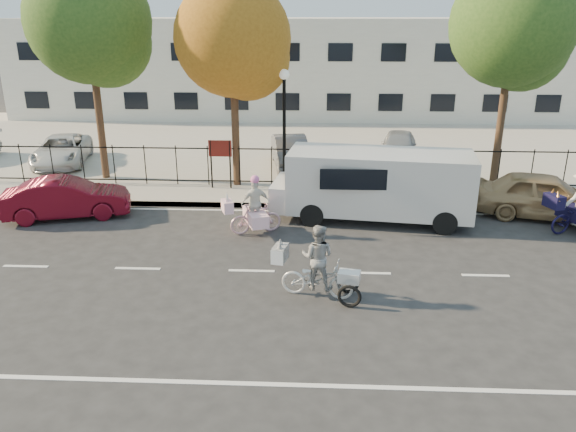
# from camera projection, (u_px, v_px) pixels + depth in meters

# --- Properties ---
(ground) EXTENTS (120.00, 120.00, 0.00)m
(ground) POSITION_uv_depth(u_px,v_px,m) (252.00, 271.00, 14.56)
(ground) COLOR #333334
(road_markings) EXTENTS (60.00, 9.52, 0.01)m
(road_markings) POSITION_uv_depth(u_px,v_px,m) (252.00, 271.00, 14.56)
(road_markings) COLOR silver
(road_markings) RESTS_ON ground
(curb) EXTENTS (60.00, 0.10, 0.15)m
(curb) POSITION_uv_depth(u_px,v_px,m) (267.00, 205.00, 19.28)
(curb) COLOR #A8A399
(curb) RESTS_ON ground
(sidewalk) EXTENTS (60.00, 2.20, 0.15)m
(sidewalk) POSITION_uv_depth(u_px,v_px,m) (270.00, 196.00, 20.27)
(sidewalk) COLOR #A8A399
(sidewalk) RESTS_ON ground
(parking_lot) EXTENTS (60.00, 15.60, 0.15)m
(parking_lot) POSITION_uv_depth(u_px,v_px,m) (283.00, 142.00, 28.62)
(parking_lot) COLOR #A8A399
(parking_lot) RESTS_ON ground
(iron_fence) EXTENTS (58.00, 0.06, 1.50)m
(iron_fence) POSITION_uv_depth(u_px,v_px,m) (272.00, 166.00, 21.02)
(iron_fence) COLOR black
(iron_fence) RESTS_ON sidewalk
(building) EXTENTS (34.00, 10.00, 6.00)m
(building) POSITION_uv_depth(u_px,v_px,m) (291.00, 66.00, 37.01)
(building) COLOR silver
(building) RESTS_ON ground
(lamppost) EXTENTS (0.36, 0.36, 4.33)m
(lamppost) POSITION_uv_depth(u_px,v_px,m) (284.00, 109.00, 19.86)
(lamppost) COLOR black
(lamppost) RESTS_ON sidewalk
(street_sign) EXTENTS (0.85, 0.06, 1.80)m
(street_sign) POSITION_uv_depth(u_px,v_px,m) (220.00, 155.00, 20.54)
(street_sign) COLOR black
(street_sign) RESTS_ON sidewalk
(zebra_trike) EXTENTS (2.10, 1.09, 1.79)m
(zebra_trike) POSITION_uv_depth(u_px,v_px,m) (318.00, 269.00, 13.04)
(zebra_trike) COLOR silver
(zebra_trike) RESTS_ON ground
(unicorn_bike) EXTENTS (1.84, 1.34, 1.82)m
(unicorn_bike) POSITION_uv_depth(u_px,v_px,m) (255.00, 212.00, 16.85)
(unicorn_bike) COLOR beige
(unicorn_bike) RESTS_ON ground
(white_van) EXTENTS (6.49, 2.83, 2.23)m
(white_van) POSITION_uv_depth(u_px,v_px,m) (376.00, 183.00, 17.78)
(white_van) COLOR silver
(white_van) RESTS_ON ground
(red_sedan) EXTENTS (4.17, 2.41, 1.30)m
(red_sedan) POSITION_uv_depth(u_px,v_px,m) (67.00, 198.00, 18.19)
(red_sedan) COLOR #5F0A18
(red_sedan) RESTS_ON ground
(gold_sedan) EXTENTS (4.66, 2.79, 1.49)m
(gold_sedan) POSITION_uv_depth(u_px,v_px,m) (545.00, 196.00, 18.14)
(gold_sedan) COLOR tan
(gold_sedan) RESTS_ON ground
(lot_car_b) EXTENTS (2.86, 4.65, 1.20)m
(lot_car_b) POSITION_uv_depth(u_px,v_px,m) (62.00, 150.00, 24.10)
(lot_car_b) COLOR silver
(lot_car_b) RESTS_ON parking_lot
(lot_car_c) EXTENTS (1.95, 4.04, 1.28)m
(lot_car_c) POSITION_uv_depth(u_px,v_px,m) (291.00, 152.00, 23.64)
(lot_car_c) COLOR #53555C
(lot_car_c) RESTS_ON parking_lot
(lot_car_d) EXTENTS (2.10, 3.91, 1.26)m
(lot_car_d) POSITION_uv_depth(u_px,v_px,m) (399.00, 145.00, 24.81)
(lot_car_d) COLOR #9A9CA1
(lot_car_d) RESTS_ON parking_lot
(tree_west) EXTENTS (4.53, 4.53, 8.30)m
(tree_west) POSITION_uv_depth(u_px,v_px,m) (94.00, 27.00, 20.43)
(tree_west) COLOR #442D1D
(tree_west) RESTS_ON ground
(tree_mid) EXTENTS (4.11, 4.11, 7.53)m
(tree_mid) POSITION_uv_depth(u_px,v_px,m) (237.00, 44.00, 19.72)
(tree_mid) COLOR #442D1D
(tree_mid) RESTS_ON ground
(tree_east) EXTENTS (4.46, 4.46, 8.17)m
(tree_east) POSITION_uv_depth(u_px,v_px,m) (516.00, 30.00, 19.86)
(tree_east) COLOR #442D1D
(tree_east) RESTS_ON ground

